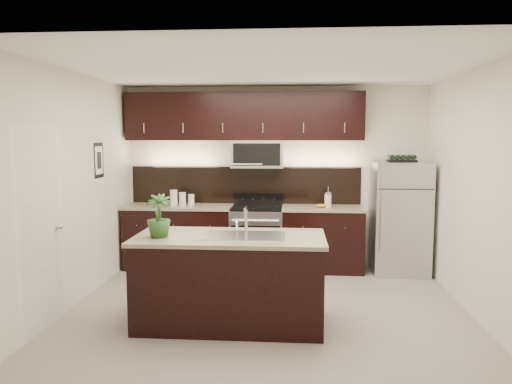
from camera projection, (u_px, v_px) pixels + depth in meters
The scene contains 12 objects.
ground at pixel (268, 308), 5.73m from camera, with size 4.50×4.50×0.00m, color gray.
room_walls at pixel (258, 160), 5.51m from camera, with size 4.52×4.02×2.71m.
counter_run at pixel (243, 237), 7.39m from camera, with size 3.51×0.65×0.94m.
upper_fixtures at pixel (246, 124), 7.34m from camera, with size 3.49×0.40×1.66m.
island at pixel (230, 280), 5.19m from camera, with size 1.96×0.96×0.94m.
sink_faucet at pixel (244, 234), 5.14m from camera, with size 0.84×0.50×0.28m.
refrigerator at pixel (400, 218), 7.12m from camera, with size 0.77×0.70×1.60m, color #B2B2B7.
wine_rack at pixel (402, 159), 7.03m from camera, with size 0.40×0.24×0.10m.
plant at pixel (159, 216), 5.05m from camera, with size 0.25×0.25×0.44m, color #275020.
canisters at pixel (180, 199), 7.36m from camera, with size 0.35×0.13×0.24m.
french_press at pixel (328, 200), 7.18m from camera, with size 0.10×0.10×0.29m.
bananas at pixel (318, 206), 7.17m from camera, with size 0.17×0.13×0.05m, color gold.
Camera 1 is at (0.28, -5.54, 1.96)m, focal length 35.00 mm.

